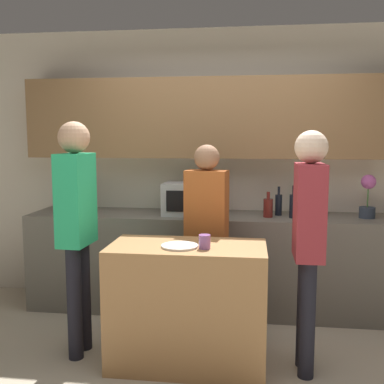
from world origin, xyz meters
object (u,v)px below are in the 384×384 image
object	(u,v)px
bottle_3	(303,204)
cup_0	(205,242)
bottle_1	(279,204)
person_left	(76,217)
bottle_4	(313,206)
person_right	(207,223)
bottle_0	(268,207)
microwave	(191,198)
person_center	(309,231)
toaster	(76,202)
plate_on_island	(180,246)
potted_plant	(368,196)
bottle_2	(293,206)

from	to	relation	value
bottle_3	cup_0	xyz separation A→B (m)	(-0.80, -1.24, -0.10)
bottle_1	person_left	size ratio (longest dim) A/B	0.15
person_left	bottle_1	bearing A→B (deg)	128.12
bottle_4	person_right	size ratio (longest dim) A/B	0.15
bottle_0	bottle_3	bearing A→B (deg)	23.04
bottle_1	person_right	xyz separation A→B (m)	(-0.62, -0.58, -0.08)
microwave	person_center	size ratio (longest dim) A/B	0.31
toaster	plate_on_island	xyz separation A→B (m)	(1.21, -1.15, -0.12)
potted_plant	microwave	bearing A→B (deg)	-179.94
bottle_0	bottle_1	world-z (taller)	bottle_1
bottle_1	person_left	xyz separation A→B (m)	(-1.54, -1.08, 0.04)
toaster	person_left	xyz separation A→B (m)	(0.42, -1.04, 0.05)
bottle_3	cup_0	size ratio (longest dim) A/B	2.98
microwave	person_center	bearing A→B (deg)	-48.89
person_left	cup_0	bearing A→B (deg)	85.37
bottle_1	bottle_4	size ratio (longest dim) A/B	1.11
person_center	bottle_4	bearing A→B (deg)	-8.89
plate_on_island	bottle_3	bearing A→B (deg)	51.27
bottle_4	plate_on_island	size ratio (longest dim) A/B	0.94
microwave	bottle_3	distance (m)	1.05
microwave	potted_plant	distance (m)	1.61
person_right	bottle_4	bearing A→B (deg)	-138.89
bottle_0	person_right	world-z (taller)	person_right
bottle_2	person_center	bearing A→B (deg)	-89.42
plate_on_island	person_center	distance (m)	0.89
microwave	cup_0	size ratio (longest dim) A/B	5.36
bottle_1	person_left	distance (m)	1.88
bottle_0	person_left	size ratio (longest dim) A/B	0.13
bottle_0	cup_0	world-z (taller)	bottle_0
microwave	toaster	bearing A→B (deg)	179.92
cup_0	bottle_2	bearing A→B (deg)	57.42
bottle_0	person_left	distance (m)	1.74
potted_plant	person_center	bearing A→B (deg)	-120.96
microwave	person_center	distance (m)	1.45
microwave	cup_0	bearing A→B (deg)	-78.16
bottle_1	bottle_2	bearing A→B (deg)	-44.72
bottle_3	cup_0	distance (m)	1.48
bottle_0	person_center	distance (m)	1.05
bottle_0	plate_on_island	distance (m)	1.27
bottle_3	toaster	bearing A→B (deg)	-178.15
bottle_1	bottle_2	distance (m)	0.17
person_left	person_center	world-z (taller)	person_left
bottle_1	cup_0	world-z (taller)	bottle_1
microwave	bottle_2	bearing A→B (deg)	-4.90
bottle_4	person_center	bearing A→B (deg)	-99.30
cup_0	microwave	bearing A→B (deg)	101.84
person_center	microwave	bearing A→B (deg)	41.53
person_right	bottle_0	bearing A→B (deg)	-128.92
bottle_1	plate_on_island	world-z (taller)	bottle_1
bottle_1	person_right	world-z (taller)	person_right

